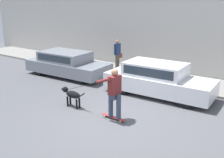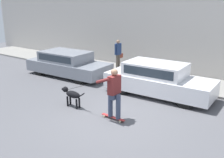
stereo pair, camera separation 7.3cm
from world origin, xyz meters
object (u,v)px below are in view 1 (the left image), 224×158
Objects in this scene: parked_car_1 at (158,80)px; fire_hydrant at (119,73)px; dog at (72,95)px; pedestrian_with_bag at (118,53)px; skateboarder at (114,91)px; parked_car_0 at (67,64)px.

fire_hydrant is at bearing 160.45° from parked_car_1.
fire_hydrant reaches higher than dog.
fire_hydrant is at bearing -45.18° from pedestrian_with_bag.
parked_car_1 is at bearing -89.82° from skateboarder.
fire_hydrant is at bearing -82.94° from dog.
parked_car_0 reaches higher than fire_hydrant.
skateboarder is 3.61× the size of fire_hydrant.
dog is 0.42× the size of skateboarder.
skateboarder is 1.61× the size of pedestrian_with_bag.
parked_car_1 is 6.05× the size of fire_hydrant.
parked_car_1 reaches higher than fire_hydrant.
parked_car_1 is at bearing -123.08° from dog.
dog is (-2.02, -2.96, -0.19)m from parked_car_1.
parked_car_0 is at bearing 178.42° from parked_car_1.
parked_car_1 is 2.70× the size of pedestrian_with_bag.
pedestrian_with_bag is at bearing -54.54° from skateboarder.
skateboarder is at bearing -58.63° from fire_hydrant.
parked_car_1 is at bearing -2.23° from parked_car_0.
parked_car_1 is (5.16, 0.00, 0.04)m from parked_car_0.
pedestrian_with_bag is at bearing -72.75° from dog.
fire_hydrant is (-0.38, 3.74, -0.09)m from dog.
pedestrian_with_bag is 2.24× the size of fire_hydrant.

